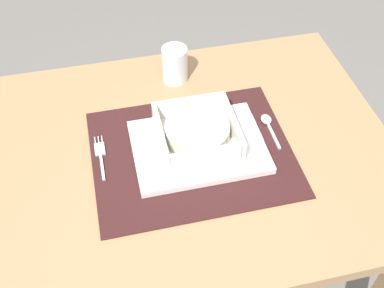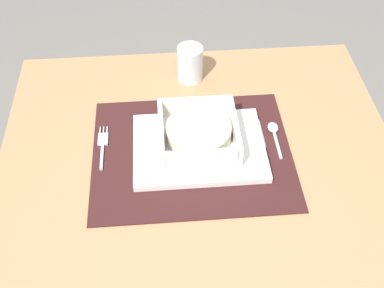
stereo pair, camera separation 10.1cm
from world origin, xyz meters
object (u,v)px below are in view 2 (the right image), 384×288
Objects in this scene: fork at (103,144)px; bread_knife at (254,154)px; dining_table at (198,181)px; spoon at (274,131)px; butter_knife at (263,147)px; drinking_glass at (190,65)px; porridge_bowl at (198,134)px.

bread_knife is (0.33, -0.06, 0.00)m from fork.
dining_table is 0.21m from spoon.
butter_knife is 1.54× the size of drinking_glass.
porridge_bowl is 1.55× the size of spoon.
butter_knife is at bearing -3.98° from dining_table.
fork is (-0.21, 0.03, 0.12)m from dining_table.
butter_knife is at bearing -61.09° from drinking_glass.
bread_knife is at bearing -134.39° from spoon.
bread_knife reaches higher than dining_table.
dining_table is 0.29m from drinking_glass.
drinking_glass is (-0.14, 0.25, 0.04)m from butter_knife.
drinking_glass reaches higher than porridge_bowl.
spoon reaches higher than fork.
dining_table is 8.08× the size of spoon.
fork is 0.90× the size of butter_knife.
porridge_bowl is 0.13m from bread_knife.
dining_table is 9.52× the size of drinking_glass.
drinking_glass is at bearing 114.90° from bread_knife.
dining_table is 0.16m from porridge_bowl.
drinking_glass reaches higher than bread_knife.
dining_table is at bearing -8.54° from fork.
fork is 1.39× the size of drinking_glass.
butter_knife is 0.03m from bread_knife.
porridge_bowl is 1.20× the size of bread_knife.
fork is at bearing 172.83° from dining_table.
porridge_bowl is at bearing 171.61° from butter_knife.
porridge_bowl is at bearing -7.17° from fork.
drinking_glass reaches higher than dining_table.
porridge_bowl reaches higher than dining_table.
spoon is at bearing 50.79° from butter_knife.
bread_knife reaches higher than fork.
fork reaches higher than dining_table.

